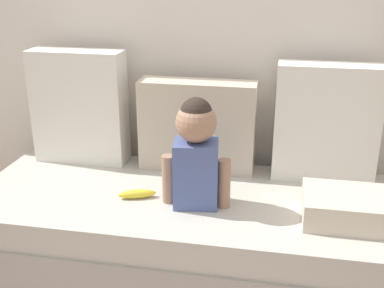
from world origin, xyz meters
name	(u,v)px	position (x,y,z in m)	size (l,w,h in m)	color
ground_plane	(185,264)	(0.00, 0.00, 0.00)	(12.00, 12.00, 0.00)	brown
back_wall	(206,15)	(0.00, 0.54, 1.12)	(5.20, 0.10, 2.25)	silver
couch	(185,231)	(0.00, 0.00, 0.19)	(2.00, 0.82, 0.38)	#9C978F
throw_pillow_left	(80,107)	(-0.62, 0.31, 0.67)	(0.48, 0.16, 0.59)	silver
throw_pillow_center	(197,126)	(0.00, 0.31, 0.61)	(0.58, 0.16, 0.46)	#C1B29E
throw_pillow_right	(326,123)	(0.62, 0.31, 0.66)	(0.48, 0.16, 0.56)	silver
toddler	(196,151)	(0.06, -0.08, 0.63)	(0.30, 0.17, 0.48)	#4C5B93
banana	(137,194)	(-0.21, -0.08, 0.40)	(0.17, 0.04, 0.04)	yellow
folded_blanket	(353,208)	(0.72, -0.10, 0.44)	(0.40, 0.28, 0.12)	beige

